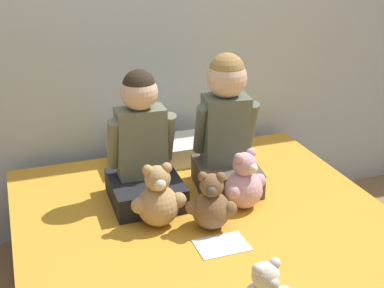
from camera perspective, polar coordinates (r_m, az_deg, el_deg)
wall_behind_bed at (r=2.93m, az=-4.78°, el=14.19°), size 8.00×0.06×2.50m
bed at (r=2.38m, az=3.06°, el=-14.92°), size 1.65×1.95×0.47m
child_on_left at (r=2.44m, az=-5.30°, el=-0.59°), size 0.33×0.35×0.62m
child_on_right at (r=2.54m, az=3.68°, el=1.77°), size 0.33×0.35×0.66m
teddy_bear_held_by_left_child at (r=2.28m, az=-3.63°, el=-5.93°), size 0.24×0.18×0.29m
teddy_bear_held_by_right_child at (r=2.43m, az=5.59°, el=-4.23°), size 0.22×0.17×0.28m
teddy_bear_between_children at (r=2.26m, az=2.07°, el=-6.49°), size 0.21×0.16×0.26m
pillow_at_headboard at (r=2.89m, az=-2.94°, el=-0.86°), size 0.58×0.27×0.11m
sign_card at (r=2.20m, az=3.19°, el=-10.72°), size 0.21×0.15×0.00m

